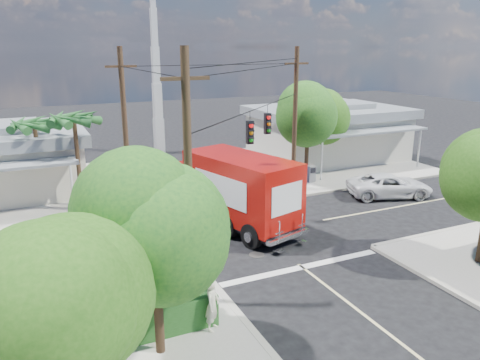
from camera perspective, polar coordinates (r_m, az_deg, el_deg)
ground at (r=23.64m, az=2.04°, el=-6.35°), size 120.00×120.00×0.00m
sidewalk_ne at (r=37.87m, az=9.39°, el=2.13°), size 14.12×14.12×0.14m
sidewalk_nw at (r=31.68m, az=-25.43°, el=-1.96°), size 14.12×14.12×0.14m
road_markings at (r=22.43m, az=3.74°, el=-7.62°), size 32.00×32.00×0.01m
building_ne at (r=39.19m, az=10.63°, el=5.90°), size 11.80×10.20×4.50m
radio_tower at (r=40.99m, az=-10.11°, el=11.04°), size 0.80×0.80×17.00m
tree_sw_front at (r=13.15m, az=-10.40°, el=-4.92°), size 3.88×3.78×6.03m
tree_sw_back at (r=10.74m, az=-20.09°, el=-13.22°), size 3.56×3.42×5.41m
tree_ne_front at (r=31.62m, az=8.38°, el=8.14°), size 4.21×4.14×6.66m
tree_ne_back at (r=34.95m, az=9.99°, el=7.84°), size 3.77×3.66×5.82m
palm_nw_front at (r=27.40m, az=-19.57°, el=6.80°), size 3.01×3.08×5.59m
palm_nw_back at (r=28.83m, az=-23.77°, el=6.04°), size 3.01×3.08×5.19m
utility_poles at (r=23.09m, az=-3.17°, el=5.21°), size 12.00×10.68×9.00m
picket_fence at (r=16.32m, az=-14.37°, el=-15.09°), size 5.94×0.06×1.00m
hedge_sw at (r=15.61m, az=-14.55°, el=-16.60°), size 6.20×1.20×1.10m
vending_boxes at (r=31.59m, az=7.55°, el=0.61°), size 1.90×0.50×1.10m
delivery_truck at (r=24.01m, az=-1.13°, el=-1.13°), size 4.90×9.07×3.77m
parked_car at (r=30.32m, az=17.78°, el=-0.64°), size 5.62×3.92×1.42m
pedestrian at (r=15.48m, az=-3.41°, el=-14.96°), size 0.74×0.76×1.75m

